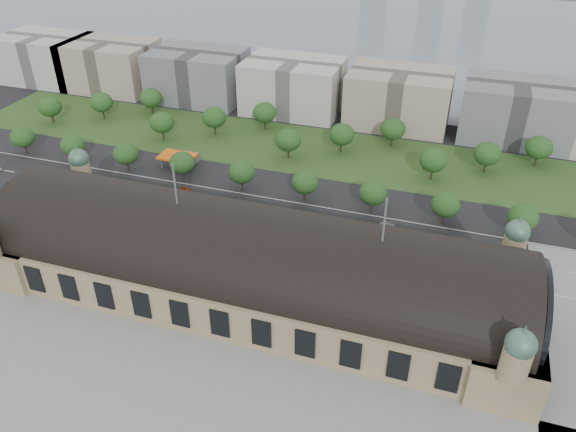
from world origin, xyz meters
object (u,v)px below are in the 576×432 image
(bus_mid, at_px, (308,241))
(parked_car_1, at_px, (113,217))
(parked_car_5, at_px, (221,231))
(parked_car_6, at_px, (174,222))
(traffic_car_4, at_px, (284,218))
(bus_west, at_px, (299,239))
(traffic_car_6, at_px, (489,278))
(traffic_car_1, at_px, (90,178))
(petrol_station, at_px, (184,157))
(parked_car_4, at_px, (171,226))
(parked_car_3, at_px, (138,216))
(traffic_car_5, at_px, (387,225))
(parked_car_2, at_px, (113,210))
(traffic_car_2, at_px, (123,202))
(traffic_car_3, at_px, (186,190))
(bus_east, at_px, (405,249))
(parked_car_0, at_px, (66,201))

(bus_mid, bearing_deg, parked_car_1, 99.59)
(parked_car_1, xyz_separation_m, parked_car_5, (38.00, 4.00, -0.01))
(parked_car_5, xyz_separation_m, parked_car_6, (-16.64, -0.49, 0.11))
(traffic_car_4, bearing_deg, bus_west, 38.75)
(traffic_car_4, relative_size, bus_west, 0.39)
(traffic_car_6, relative_size, parked_car_5, 0.95)
(traffic_car_1, relative_size, bus_west, 0.36)
(petrol_station, distance_m, parked_car_5, 52.57)
(parked_car_4, bearing_deg, petrol_station, 168.29)
(parked_car_3, height_order, bus_west, bus_west)
(petrol_station, height_order, traffic_car_5, petrol_station)
(parked_car_2, bearing_deg, traffic_car_6, 67.95)
(traffic_car_1, bearing_deg, bus_west, -107.02)
(traffic_car_2, bearing_deg, traffic_car_3, 130.92)
(parked_car_1, relative_size, bus_east, 0.40)
(parked_car_3, distance_m, parked_car_4, 13.77)
(traffic_car_6, bearing_deg, parked_car_5, -90.15)
(traffic_car_1, height_order, traffic_car_2, traffic_car_2)
(traffic_car_3, height_order, bus_west, bus_west)
(traffic_car_4, distance_m, bus_mid, 16.76)
(parked_car_3, bearing_deg, parked_car_2, -128.39)
(petrol_station, relative_size, bus_mid, 1.22)
(traffic_car_5, relative_size, parked_car_5, 0.98)
(petrol_station, bearing_deg, traffic_car_1, -140.57)
(traffic_car_5, bearing_deg, bus_east, -154.98)
(traffic_car_6, relative_size, parked_car_6, 0.86)
(parked_car_3, xyz_separation_m, parked_car_6, (13.60, 0.12, 0.07))
(traffic_car_3, bearing_deg, petrol_station, 36.43)
(traffic_car_2, relative_size, parked_car_0, 1.28)
(traffic_car_4, bearing_deg, parked_car_1, -70.67)
(traffic_car_4, height_order, bus_mid, bus_mid)
(traffic_car_6, relative_size, parked_car_2, 0.85)
(parked_car_4, bearing_deg, parked_car_5, 66.69)
(bus_mid, bearing_deg, parked_car_6, 97.60)
(traffic_car_5, height_order, bus_west, bus_west)
(parked_car_3, xyz_separation_m, parked_car_4, (13.57, -2.30, 0.02))
(parked_car_6, bearing_deg, petrol_station, 168.50)
(traffic_car_1, height_order, parked_car_4, parked_car_4)
(bus_east, bearing_deg, traffic_car_4, 85.53)
(traffic_car_4, height_order, parked_car_5, traffic_car_4)
(traffic_car_1, xyz_separation_m, parked_car_3, (31.55, -17.81, 0.08))
(parked_car_2, bearing_deg, traffic_car_1, -151.92)
(petrol_station, distance_m, bus_east, 98.14)
(parked_car_4, xyz_separation_m, parked_car_6, (0.03, 2.43, 0.05))
(parked_car_0, bearing_deg, parked_car_1, 49.58)
(traffic_car_3, bearing_deg, parked_car_4, -157.05)
(parked_car_4, height_order, parked_car_6, parked_car_6)
(traffic_car_3, relative_size, parked_car_0, 1.25)
(bus_east, bearing_deg, parked_car_5, 101.67)
(petrol_station, height_order, parked_car_5, petrol_station)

